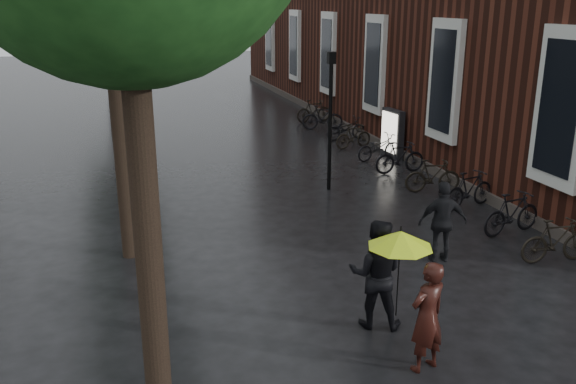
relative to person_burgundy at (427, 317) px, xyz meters
name	(u,v)px	position (x,y,z in m)	size (l,w,h in m)	color
person_burgundy	(427,317)	(0.00, 0.00, 0.00)	(0.64, 0.42, 1.74)	black
person_black	(376,274)	(-0.18, 1.41, 0.08)	(0.93, 0.72, 1.91)	black
lime_umbrella	(400,239)	(-0.12, 0.75, 0.95)	(1.03, 1.03, 1.52)	black
pedestrian_walking	(443,222)	(2.29, 3.48, 0.00)	(1.03, 0.43, 1.75)	black
parked_bicycles	(389,151)	(4.63, 10.89, -0.38)	(2.05, 16.70, 1.05)	black
ad_lightbox	(392,133)	(5.24, 11.90, -0.02)	(0.26, 1.12, 1.69)	black
lamp_post	(330,108)	(1.80, 8.95, 1.52)	(0.20, 0.20, 3.95)	black
cycle_sign	(131,100)	(-3.32, 17.19, 0.73)	(0.13, 0.44, 2.43)	#262628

